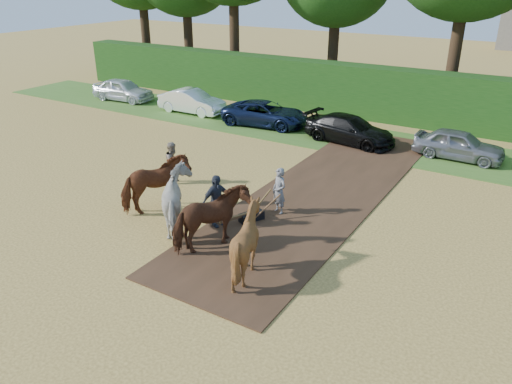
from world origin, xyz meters
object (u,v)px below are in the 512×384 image
at_px(spectator_far, 216,201).
at_px(plough_team, 198,210).
at_px(spectator_near, 173,163).
at_px(parked_cars, 424,139).

distance_m(spectator_far, plough_team, 1.01).
height_order(spectator_near, parked_cars, spectator_near).
relative_size(plough_team, parked_cars, 0.17).
relative_size(spectator_far, plough_team, 0.26).
bearing_deg(parked_cars, spectator_near, -130.24).
bearing_deg(spectator_near, parked_cars, -42.97).
bearing_deg(spectator_near, plough_team, -133.29).
bearing_deg(spectator_far, parked_cars, -0.25).
height_order(spectator_far, parked_cars, spectator_far).
distance_m(spectator_far, parked_cars, 12.01).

